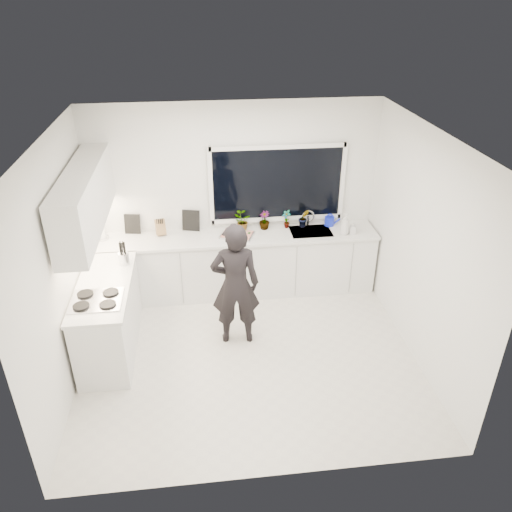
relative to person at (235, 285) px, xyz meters
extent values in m
cube|color=beige|center=(0.12, -0.32, -0.82)|extent=(4.00, 3.50, 0.02)
cube|color=white|center=(0.12, 1.44, 0.54)|extent=(4.00, 0.02, 2.70)
cube|color=white|center=(-1.89, -0.32, 0.54)|extent=(0.02, 3.50, 2.70)
cube|color=white|center=(2.13, -0.32, 0.54)|extent=(0.02, 3.50, 2.70)
cube|color=white|center=(0.12, -0.32, 1.90)|extent=(4.00, 3.50, 0.02)
cube|color=black|center=(0.72, 1.40, 0.74)|extent=(1.80, 0.02, 1.00)
cube|color=white|center=(0.12, 1.13, -0.37)|extent=(3.92, 0.58, 0.88)
cube|color=white|center=(-1.55, 0.03, -0.37)|extent=(0.58, 1.60, 0.88)
cube|color=silver|center=(0.12, 1.12, 0.09)|extent=(3.94, 0.62, 0.04)
cube|color=silver|center=(-1.55, 0.03, 0.09)|extent=(0.62, 1.60, 0.04)
cube|color=white|center=(-1.67, 0.38, 1.04)|extent=(0.34, 2.10, 0.70)
cube|color=silver|center=(1.17, 1.13, 0.06)|extent=(0.58, 0.42, 0.14)
cylinder|color=silver|center=(1.17, 1.33, 0.22)|extent=(0.03, 0.03, 0.22)
cube|color=black|center=(-1.57, -0.32, 0.12)|extent=(0.56, 0.48, 0.03)
imported|color=black|center=(0.00, 0.00, 0.00)|extent=(0.61, 0.41, 1.62)
cube|color=silver|center=(0.12, 1.10, 0.12)|extent=(0.52, 0.46, 0.03)
cube|color=#B21917|center=(0.12, 1.10, 0.14)|extent=(0.47, 0.41, 0.01)
cylinder|color=#1525CC|center=(1.48, 1.29, 0.17)|extent=(0.18, 0.18, 0.13)
cylinder|color=white|center=(-1.73, 1.23, 0.24)|extent=(0.12, 0.12, 0.26)
cube|color=olive|center=(-0.93, 1.27, 0.22)|extent=(0.15, 0.13, 0.22)
cylinder|color=silver|center=(-1.35, 0.48, 0.19)|extent=(0.14, 0.14, 0.16)
cube|color=black|center=(-1.32, 1.37, 0.25)|extent=(0.22, 0.05, 0.28)
cube|color=black|center=(-0.51, 1.37, 0.26)|extent=(0.25, 0.08, 0.30)
imported|color=#26662D|center=(0.20, 1.29, 0.24)|extent=(0.30, 0.29, 0.26)
imported|color=#26662D|center=(0.53, 1.29, 0.24)|extent=(0.21, 0.21, 0.27)
imported|color=#26662D|center=(0.84, 1.29, 0.24)|extent=(0.16, 0.17, 0.27)
imported|color=#26662D|center=(1.10, 1.29, 0.24)|extent=(0.16, 0.13, 0.27)
imported|color=#D8BF66|center=(1.61, 0.98, 0.26)|extent=(0.17, 0.17, 0.31)
imported|color=#D8BF66|center=(1.73, 0.98, 0.20)|extent=(0.10, 0.09, 0.18)
camera|label=1|loc=(-0.36, -5.10, 3.21)|focal=35.00mm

